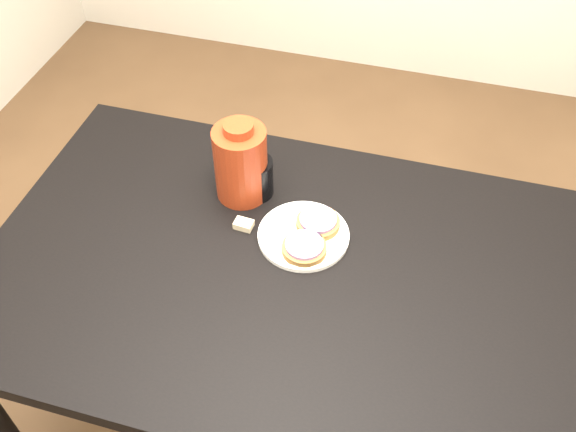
{
  "coord_description": "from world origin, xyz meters",
  "views": [
    {
      "loc": [
        0.26,
        -0.89,
        1.92
      ],
      "look_at": [
        -0.02,
        0.11,
        0.81
      ],
      "focal_mm": 40.0,
      "sensor_mm": 36.0,
      "label": 1
    }
  ],
  "objects_px": {
    "bagel_back": "(318,222)",
    "mug": "(254,177)",
    "table": "(282,289)",
    "bagel_package": "(241,162)",
    "plate": "(303,235)",
    "teabag_pouch": "(244,224)",
    "bagel_front": "(304,247)"
  },
  "relations": [
    {
      "from": "plate",
      "to": "bagel_package",
      "type": "distance_m",
      "value": 0.24
    },
    {
      "from": "bagel_front",
      "to": "teabag_pouch",
      "type": "relative_size",
      "value": 2.72
    },
    {
      "from": "plate",
      "to": "bagel_back",
      "type": "relative_size",
      "value": 1.99
    },
    {
      "from": "bagel_back",
      "to": "mug",
      "type": "bearing_deg",
      "value": 156.36
    },
    {
      "from": "bagel_package",
      "to": "teabag_pouch",
      "type": "bearing_deg",
      "value": -70.43
    },
    {
      "from": "table",
      "to": "bagel_back",
      "type": "xyz_separation_m",
      "value": [
        0.05,
        0.14,
        0.11
      ]
    },
    {
      "from": "table",
      "to": "bagel_back",
      "type": "distance_m",
      "value": 0.18
    },
    {
      "from": "table",
      "to": "bagel_front",
      "type": "relative_size",
      "value": 11.42
    },
    {
      "from": "bagel_front",
      "to": "plate",
      "type": "bearing_deg",
      "value": 106.32
    },
    {
      "from": "bagel_back",
      "to": "bagel_front",
      "type": "distance_m",
      "value": 0.09
    },
    {
      "from": "bagel_back",
      "to": "mug",
      "type": "xyz_separation_m",
      "value": [
        -0.19,
        0.08,
        0.03
      ]
    },
    {
      "from": "bagel_back",
      "to": "mug",
      "type": "relative_size",
      "value": 0.75
    },
    {
      "from": "plate",
      "to": "bagel_package",
      "type": "height_order",
      "value": "bagel_package"
    },
    {
      "from": "plate",
      "to": "mug",
      "type": "xyz_separation_m",
      "value": [
        -0.16,
        0.12,
        0.04
      ]
    },
    {
      "from": "mug",
      "to": "teabag_pouch",
      "type": "bearing_deg",
      "value": -66.24
    },
    {
      "from": "table",
      "to": "teabag_pouch",
      "type": "xyz_separation_m",
      "value": [
        -0.13,
        0.1,
        0.09
      ]
    },
    {
      "from": "table",
      "to": "plate",
      "type": "relative_size",
      "value": 6.33
    },
    {
      "from": "plate",
      "to": "bagel_front",
      "type": "distance_m",
      "value": 0.06
    },
    {
      "from": "plate",
      "to": "mug",
      "type": "distance_m",
      "value": 0.2
    },
    {
      "from": "table",
      "to": "bagel_front",
      "type": "xyz_separation_m",
      "value": [
        0.04,
        0.05,
        0.11
      ]
    },
    {
      "from": "teabag_pouch",
      "to": "bagel_package",
      "type": "distance_m",
      "value": 0.15
    },
    {
      "from": "bagel_package",
      "to": "mug",
      "type": "bearing_deg",
      "value": 20.74
    },
    {
      "from": "mug",
      "to": "bagel_package",
      "type": "relative_size",
      "value": 0.66
    },
    {
      "from": "table",
      "to": "teabag_pouch",
      "type": "distance_m",
      "value": 0.18
    },
    {
      "from": "bagel_front",
      "to": "mug",
      "type": "bearing_deg",
      "value": 136.12
    },
    {
      "from": "plate",
      "to": "mug",
      "type": "bearing_deg",
      "value": 143.81
    },
    {
      "from": "bagel_front",
      "to": "mug",
      "type": "relative_size",
      "value": 0.83
    },
    {
      "from": "plate",
      "to": "table",
      "type": "bearing_deg",
      "value": -103.11
    },
    {
      "from": "table",
      "to": "bagel_package",
      "type": "height_order",
      "value": "bagel_package"
    },
    {
      "from": "teabag_pouch",
      "to": "bagel_back",
      "type": "bearing_deg",
      "value": 13.67
    },
    {
      "from": "table",
      "to": "plate",
      "type": "height_order",
      "value": "plate"
    },
    {
      "from": "plate",
      "to": "teabag_pouch",
      "type": "bearing_deg",
      "value": -177.21
    }
  ]
}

